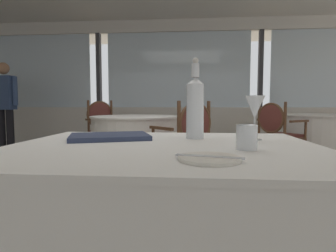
# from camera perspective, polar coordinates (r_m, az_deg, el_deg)

# --- Properties ---
(ground_plane) EXTENTS (14.10, 14.10, 0.00)m
(ground_plane) POSITION_cam_1_polar(r_m,az_deg,el_deg) (2.47, -2.60, -17.23)
(ground_plane) COLOR #756047
(window_wall_far) EXTENTS (10.85, 0.14, 2.67)m
(window_wall_far) POSITION_cam_1_polar(r_m,az_deg,el_deg) (5.97, 1.99, 5.97)
(window_wall_far) COLOR silver
(window_wall_far) RESTS_ON ground_plane
(foreground_table) EXTENTS (1.17, 0.93, 0.76)m
(foreground_table) POSITION_cam_1_polar(r_m,az_deg,el_deg) (1.17, -0.86, -22.57)
(foreground_table) COLOR white
(foreground_table) RESTS_ON ground_plane
(side_plate) EXTENTS (0.17, 0.17, 0.01)m
(side_plate) POSITION_cam_1_polar(r_m,az_deg,el_deg) (0.77, 8.45, -6.60)
(side_plate) COLOR silver
(side_plate) RESTS_ON foreground_table
(butter_knife) EXTENTS (0.19, 0.06, 0.00)m
(butter_knife) POSITION_cam_1_polar(r_m,az_deg,el_deg) (0.77, 8.45, -6.22)
(butter_knife) COLOR silver
(butter_knife) RESTS_ON foreground_table
(water_bottle) EXTENTS (0.08, 0.08, 0.36)m
(water_bottle) POSITION_cam_1_polar(r_m,az_deg,el_deg) (1.25, 5.55, 4.10)
(water_bottle) COLOR white
(water_bottle) RESTS_ON foreground_table
(wine_glass) EXTENTS (0.08, 0.08, 0.19)m
(wine_glass) POSITION_cam_1_polar(r_m,az_deg,el_deg) (1.24, 17.30, 3.49)
(wine_glass) COLOR white
(wine_glass) RESTS_ON foreground_table
(water_tumbler) EXTENTS (0.07, 0.07, 0.08)m
(water_tumbler) POSITION_cam_1_polar(r_m,az_deg,el_deg) (0.98, 15.78, -2.22)
(water_tumbler) COLOR white
(water_tumbler) RESTS_ON foreground_table
(menu_book) EXTENTS (0.40, 0.34, 0.02)m
(menu_book) POSITION_cam_1_polar(r_m,az_deg,el_deg) (1.27, -11.82, -2.12)
(menu_book) COLOR #2D3856
(menu_book) RESTS_ON foreground_table
(background_table_0) EXTENTS (1.24, 1.24, 0.76)m
(background_table_0) POSITION_cam_1_polar(r_m,az_deg,el_deg) (4.87, 28.64, -2.37)
(background_table_0) COLOR white
(background_table_0) RESTS_ON ground_plane
(dining_chair_0_0) EXTENTS (0.65, 0.66, 0.94)m
(dining_chair_0_0) POSITION_cam_1_polar(r_m,az_deg,el_deg) (3.98, 21.35, -0.92)
(dining_chair_0_0) COLOR brown
(dining_chair_0_0) RESTS_ON ground_plane
(background_table_1) EXTENTS (1.18, 1.18, 0.76)m
(background_table_1) POSITION_cam_1_polar(r_m,az_deg,el_deg) (3.73, -6.55, -3.78)
(background_table_1) COLOR white
(background_table_1) RESTS_ON ground_plane
(dining_chair_1_0) EXTENTS (0.66, 0.66, 0.94)m
(dining_chair_1_0) POSITION_cam_1_polar(r_m,az_deg,el_deg) (2.89, 3.86, -2.76)
(dining_chair_1_0) COLOR brown
(dining_chair_1_0) RESTS_ON ground_plane
(dining_chair_1_1) EXTENTS (0.66, 0.66, 0.98)m
(dining_chair_1_1) POSITION_cam_1_polar(r_m,az_deg,el_deg) (4.61, -13.09, 0.02)
(dining_chair_1_1) COLOR brown
(dining_chair_1_1) RESTS_ON ground_plane
(diner_person_1) EXTENTS (0.53, 0.23, 1.67)m
(diner_person_1) POSITION_cam_1_polar(r_m,az_deg,el_deg) (5.93, -30.38, 4.22)
(diner_person_1) COLOR black
(diner_person_1) RESTS_ON ground_plane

